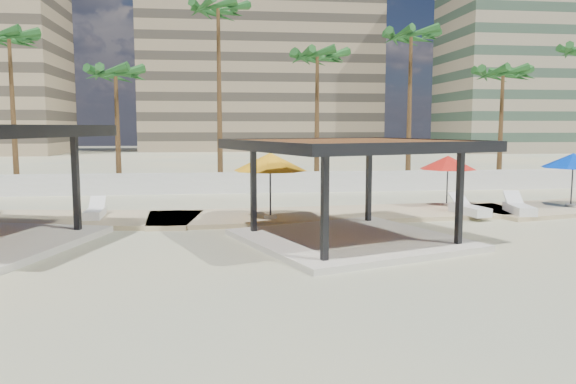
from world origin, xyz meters
The scene contains 18 objects.
ground centered at (0.00, 0.00, 0.00)m, with size 200.00×200.00×0.00m, color #CEBE88.
promenade centered at (2.00, 7.67, 0.06)m, with size 44.45×7.97×0.24m.
boundary_wall centered at (0.00, 16.00, 0.60)m, with size 56.00×0.30×1.20m, color silver.
building_mid centered at (4.00, 78.00, 14.27)m, with size 38.00×16.00×30.40m.
building_east centered at (48.00, 66.00, 17.27)m, with size 32.00×15.00×36.40m.
pavilion_central centered at (1.13, 1.62, 2.02)m, with size 8.52×8.52×3.38m.
umbrella_b centered at (-1.11, 5.80, 2.42)m, with size 3.55×3.55×2.61m.
umbrella_c centered at (7.32, 8.40, 2.16)m, with size 3.00×3.00×2.31m.
umbrella_d centered at (12.80, 7.35, 2.28)m, with size 2.78×2.78×2.44m.
lounger_a centered at (-8.11, 7.00, 0.36)m, with size 0.74×2.02×0.75m.
lounger_b centered at (9.44, 5.85, 0.38)m, with size 1.09×2.32×0.84m.
lounger_c centered at (7.21, 5.85, 0.38)m, with size 1.06×2.26×0.82m.
palm_b centered at (-15.00, 18.70, 8.57)m, with size 3.00×3.00×9.76m.
palm_c centered at (-9.00, 18.10, 6.67)m, with size 3.00×3.00×7.75m.
palm_d centered at (-3.00, 18.90, 10.38)m, with size 3.00×3.00×11.71m.
palm_e centered at (3.00, 18.40, 7.80)m, with size 3.00×3.00×8.94m.
palm_f centered at (9.00, 18.60, 9.08)m, with size 3.00×3.00×10.31m.
palm_g centered at (15.00, 18.20, 6.95)m, with size 3.00×3.00×8.04m.
Camera 1 is at (-3.18, -16.16, 3.79)m, focal length 35.00 mm.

